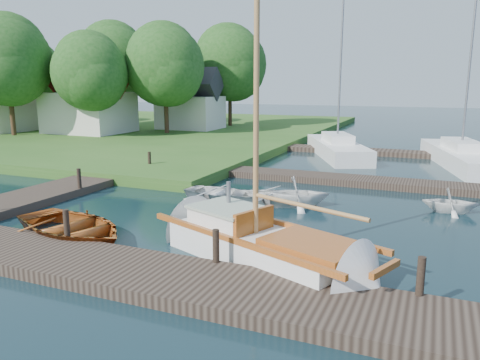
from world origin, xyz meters
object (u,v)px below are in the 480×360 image
at_px(tree_1, 7,60).
at_px(tree_2, 90,72).
at_px(tender_b, 297,190).
at_px(tender_c, 278,194).
at_px(mooring_post_1, 67,224).
at_px(marina_boat_1, 337,147).
at_px(tree_4, 114,62).
at_px(mooring_post_2, 216,246).
at_px(mooring_post_4, 79,178).
at_px(tender_d, 451,199).
at_px(tree_5, 32,72).
at_px(tree_7, 230,63).
at_px(marina_boat_3, 461,155).
at_px(house_c, 190,105).
at_px(mooring_post_3, 421,276).
at_px(tree_3, 165,65).
at_px(mooring_post_5, 149,160).
at_px(tender_a, 222,191).
at_px(sailboat, 266,249).
at_px(house_a, 89,102).
at_px(dinghy, 71,223).

height_order(tree_1, tree_2, tree_1).
height_order(tender_b, tree_1, tree_1).
bearing_deg(tender_c, tree_2, 44.72).
height_order(mooring_post_1, marina_boat_1, marina_boat_1).
bearing_deg(tree_1, tree_4, 78.69).
bearing_deg(mooring_post_2, mooring_post_4, 149.53).
distance_m(tender_d, tree_4, 34.92).
bearing_deg(tree_5, tree_7, 18.43).
bearing_deg(tree_1, marina_boat_3, 2.87).
bearing_deg(tree_7, house_c, -116.31).
height_order(mooring_post_3, tree_3, tree_3).
xyz_separation_m(mooring_post_5, house_c, (-7.00, 17.00, 1.88)).
relative_size(marina_boat_1, tree_3, 1.11).
distance_m(tender_a, tree_2, 21.23).
xyz_separation_m(sailboat, tree_2, (-20.31, 17.85, 4.91)).
bearing_deg(tender_d, mooring_post_4, 97.44).
bearing_deg(mooring_post_3, mooring_post_5, 142.43).
distance_m(tender_c, tender_d, 6.05).
relative_size(mooring_post_3, house_c, 0.15).
bearing_deg(marina_boat_3, tender_b, 139.98).
xyz_separation_m(tender_c, house_a, (-20.76, 14.15, 2.61)).
xyz_separation_m(house_a, tree_5, (-10.00, 4.05, 2.46)).
distance_m(tender_a, tender_c, 2.24).
height_order(tree_4, tree_7, tree_4).
distance_m(tender_c, marina_boat_1, 12.44).
relative_size(mooring_post_2, house_c, 0.15).
xyz_separation_m(mooring_post_2, tree_2, (-19.50, 19.05, 4.55)).
height_order(marina_boat_1, tree_3, marina_boat_1).
xyz_separation_m(dinghy, marina_boat_3, (10.92, 17.88, 0.14)).
bearing_deg(house_c, mooring_post_5, -67.62).
xyz_separation_m(tender_b, tender_c, (-0.77, 0.14, -0.26)).
height_order(sailboat, marina_boat_3, marina_boat_3).
bearing_deg(house_a, marina_boat_1, -4.81).
relative_size(house_a, tree_1, 0.68).
height_order(tree_2, tree_5, tree_5).
bearing_deg(sailboat, marina_boat_3, 95.71).
bearing_deg(marina_boat_3, tree_2, 75.14).
bearing_deg(dinghy, marina_boat_1, 3.51).
bearing_deg(mooring_post_3, sailboat, 161.91).
height_order(mooring_post_5, marina_boat_3, marina_boat_3).
distance_m(house_a, house_c, 8.49).
height_order(mooring_post_2, tree_4, tree_4).
relative_size(mooring_post_4, tree_5, 0.10).
relative_size(tender_d, tree_5, 0.23).
xyz_separation_m(tender_d, tree_2, (-24.69, 11.02, 4.77)).
bearing_deg(mooring_post_1, tender_a, 77.08).
height_order(marina_boat_3, house_a, marina_boat_3).
relative_size(mooring_post_4, sailboat, 0.08).
relative_size(sailboat, tender_a, 3.16).
bearing_deg(sailboat, tender_c, 127.31).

